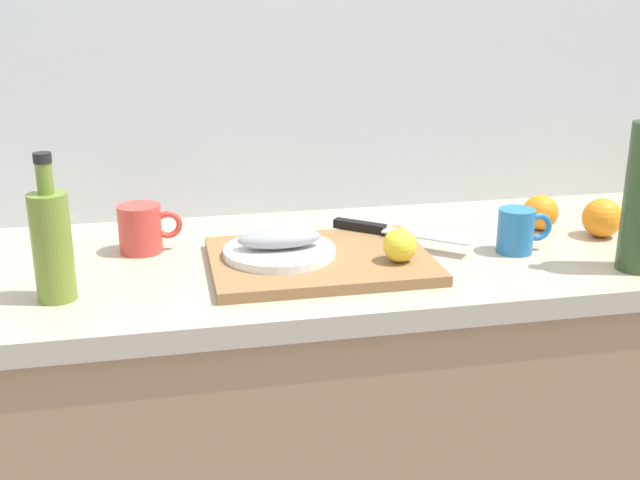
{
  "coord_description": "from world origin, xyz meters",
  "views": [
    {
      "loc": [
        -0.4,
        -1.39,
        1.39
      ],
      "look_at": [
        -0.13,
        -0.07,
        0.95
      ],
      "focal_mm": 43.55,
      "sensor_mm": 36.0,
      "label": 1
    }
  ],
  "objects_px": {
    "chef_knife": "(384,230)",
    "orange_0": "(602,218)",
    "lemon_0": "(400,245)",
    "coffee_mug_0": "(517,230)",
    "white_plate": "(280,252)",
    "coffee_mug_1": "(142,228)",
    "cutting_board": "(320,261)",
    "fish_fillet": "(279,238)",
    "olive_oil_bottle": "(52,243)"
  },
  "relations": [
    {
      "from": "chef_knife",
      "to": "lemon_0",
      "type": "height_order",
      "value": "lemon_0"
    },
    {
      "from": "chef_knife",
      "to": "coffee_mug_0",
      "type": "height_order",
      "value": "coffee_mug_0"
    },
    {
      "from": "chef_knife",
      "to": "orange_0",
      "type": "relative_size",
      "value": 3.0
    },
    {
      "from": "olive_oil_bottle",
      "to": "coffee_mug_0",
      "type": "relative_size",
      "value": 2.24
    },
    {
      "from": "lemon_0",
      "to": "orange_0",
      "type": "bearing_deg",
      "value": 13.64
    },
    {
      "from": "fish_fillet",
      "to": "lemon_0",
      "type": "xyz_separation_m",
      "value": [
        0.21,
        -0.08,
        -0.0
      ]
    },
    {
      "from": "cutting_board",
      "to": "coffee_mug_0",
      "type": "height_order",
      "value": "coffee_mug_0"
    },
    {
      "from": "chef_knife",
      "to": "olive_oil_bottle",
      "type": "xyz_separation_m",
      "value": [
        -0.61,
        -0.17,
        0.07
      ]
    },
    {
      "from": "cutting_board",
      "to": "olive_oil_bottle",
      "type": "relative_size",
      "value": 1.64
    },
    {
      "from": "white_plate",
      "to": "orange_0",
      "type": "relative_size",
      "value": 2.57
    },
    {
      "from": "cutting_board",
      "to": "white_plate",
      "type": "xyz_separation_m",
      "value": [
        -0.07,
        0.02,
        0.02
      ]
    },
    {
      "from": "cutting_board",
      "to": "lemon_0",
      "type": "relative_size",
      "value": 6.51
    },
    {
      "from": "cutting_board",
      "to": "fish_fillet",
      "type": "xyz_separation_m",
      "value": [
        -0.07,
        0.02,
        0.04
      ]
    },
    {
      "from": "olive_oil_bottle",
      "to": "coffee_mug_0",
      "type": "xyz_separation_m",
      "value": [
        0.85,
        0.07,
        -0.05
      ]
    },
    {
      "from": "chef_knife",
      "to": "coffee_mug_1",
      "type": "relative_size",
      "value": 1.97
    },
    {
      "from": "lemon_0",
      "to": "cutting_board",
      "type": "bearing_deg",
      "value": 155.72
    },
    {
      "from": "lemon_0",
      "to": "olive_oil_bottle",
      "type": "xyz_separation_m",
      "value": [
        -0.59,
        -0.01,
        0.05
      ]
    },
    {
      "from": "fish_fillet",
      "to": "white_plate",
      "type": "bearing_deg",
      "value": 0.0
    },
    {
      "from": "orange_0",
      "to": "coffee_mug_0",
      "type": "bearing_deg",
      "value": -165.59
    },
    {
      "from": "lemon_0",
      "to": "white_plate",
      "type": "bearing_deg",
      "value": 159.84
    },
    {
      "from": "cutting_board",
      "to": "coffee_mug_1",
      "type": "relative_size",
      "value": 3.28
    },
    {
      "from": "white_plate",
      "to": "orange_0",
      "type": "height_order",
      "value": "orange_0"
    },
    {
      "from": "orange_0",
      "to": "chef_knife",
      "type": "bearing_deg",
      "value": 173.99
    },
    {
      "from": "coffee_mug_0",
      "to": "orange_0",
      "type": "xyz_separation_m",
      "value": [
        0.21,
        0.05,
        -0.0
      ]
    },
    {
      "from": "lemon_0",
      "to": "orange_0",
      "type": "relative_size",
      "value": 0.77
    },
    {
      "from": "white_plate",
      "to": "coffee_mug_0",
      "type": "relative_size",
      "value": 1.88
    },
    {
      "from": "white_plate",
      "to": "fish_fillet",
      "type": "distance_m",
      "value": 0.03
    },
    {
      "from": "lemon_0",
      "to": "coffee_mug_0",
      "type": "height_order",
      "value": "coffee_mug_0"
    },
    {
      "from": "lemon_0",
      "to": "orange_0",
      "type": "distance_m",
      "value": 0.48
    },
    {
      "from": "coffee_mug_1",
      "to": "orange_0",
      "type": "height_order",
      "value": "coffee_mug_1"
    },
    {
      "from": "chef_knife",
      "to": "fish_fillet",
      "type": "bearing_deg",
      "value": -119.74
    },
    {
      "from": "fish_fillet",
      "to": "coffee_mug_1",
      "type": "bearing_deg",
      "value": 151.75
    },
    {
      "from": "chef_knife",
      "to": "coffee_mug_0",
      "type": "bearing_deg",
      "value": 16.11
    },
    {
      "from": "white_plate",
      "to": "olive_oil_bottle",
      "type": "bearing_deg",
      "value": -167.69
    },
    {
      "from": "coffee_mug_0",
      "to": "orange_0",
      "type": "bearing_deg",
      "value": 14.41
    },
    {
      "from": "fish_fillet",
      "to": "lemon_0",
      "type": "bearing_deg",
      "value": -20.16
    },
    {
      "from": "white_plate",
      "to": "chef_knife",
      "type": "relative_size",
      "value": 0.85
    },
    {
      "from": "fish_fillet",
      "to": "olive_oil_bottle",
      "type": "relative_size",
      "value": 0.63
    },
    {
      "from": "chef_knife",
      "to": "lemon_0",
      "type": "xyz_separation_m",
      "value": [
        -0.02,
        -0.16,
        0.02
      ]
    },
    {
      "from": "coffee_mug_0",
      "to": "coffee_mug_1",
      "type": "height_order",
      "value": "coffee_mug_1"
    },
    {
      "from": "chef_knife",
      "to": "lemon_0",
      "type": "distance_m",
      "value": 0.16
    },
    {
      "from": "coffee_mug_1",
      "to": "lemon_0",
      "type": "bearing_deg",
      "value": -24.7
    },
    {
      "from": "white_plate",
      "to": "olive_oil_bottle",
      "type": "distance_m",
      "value": 0.4
    },
    {
      "from": "chef_knife",
      "to": "orange_0",
      "type": "distance_m",
      "value": 0.45
    },
    {
      "from": "white_plate",
      "to": "fish_fillet",
      "type": "height_order",
      "value": "fish_fillet"
    },
    {
      "from": "cutting_board",
      "to": "white_plate",
      "type": "distance_m",
      "value": 0.08
    },
    {
      "from": "olive_oil_bottle",
      "to": "orange_0",
      "type": "relative_size",
      "value": 3.05
    },
    {
      "from": "olive_oil_bottle",
      "to": "coffee_mug_0",
      "type": "bearing_deg",
      "value": 4.52
    },
    {
      "from": "lemon_0",
      "to": "chef_knife",
      "type": "bearing_deg",
      "value": 83.8
    },
    {
      "from": "white_plate",
      "to": "chef_knife",
      "type": "distance_m",
      "value": 0.24
    }
  ]
}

